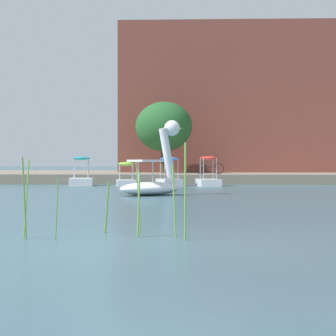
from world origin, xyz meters
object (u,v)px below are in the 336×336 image
object	(u,v)px
pedal_boat_red	(208,177)
tree_broadleaf_left	(164,127)
pedal_boat_lime	(126,178)
pedal_boat_teal	(81,178)
bicycle_parked	(210,169)
swan_boat	(154,178)
pedal_boat_blue	(169,177)

from	to	relation	value
pedal_boat_red	tree_broadleaf_left	size ratio (longest dim) A/B	0.42
pedal_boat_red	pedal_boat_lime	size ratio (longest dim) A/B	1.08
pedal_boat_red	pedal_boat_lime	bearing A→B (deg)	-179.25
pedal_boat_teal	bicycle_parked	bearing A→B (deg)	27.35
pedal_boat_teal	bicycle_parked	size ratio (longest dim) A/B	1.35
swan_boat	tree_broadleaf_left	size ratio (longest dim) A/B	0.54
swan_boat	pedal_boat_teal	xyz separation A→B (m)	(-4.70, 9.98, -0.26)
pedal_boat_lime	bicycle_parked	world-z (taller)	pedal_boat_lime
swan_boat	pedal_boat_red	distance (m)	10.20
swan_boat	pedal_boat_teal	distance (m)	11.03
swan_boat	pedal_boat_teal	size ratio (longest dim) A/B	1.27
pedal_boat_teal	tree_broadleaf_left	distance (m)	9.63
pedal_boat_lime	tree_broadleaf_left	xyz separation A→B (m)	(1.51, 8.23, 3.23)
swan_boat	bicycle_parked	size ratio (longest dim) A/B	1.72
pedal_boat_blue	pedal_boat_lime	distance (m)	2.31
pedal_boat_red	pedal_boat_blue	size ratio (longest dim) A/B	1.06
pedal_boat_teal	pedal_boat_red	bearing A→B (deg)	-0.02
pedal_boat_red	tree_broadleaf_left	distance (m)	9.23
pedal_boat_lime	pedal_boat_teal	bearing A→B (deg)	178.59
pedal_boat_red	pedal_boat_blue	distance (m)	2.10
tree_broadleaf_left	bicycle_parked	distance (m)	6.12
bicycle_parked	pedal_boat_blue	bearing A→B (deg)	-122.53
tree_broadleaf_left	bicycle_parked	world-z (taller)	tree_broadleaf_left
swan_boat	pedal_boat_lime	bearing A→B (deg)	102.88
pedal_boat_red	bicycle_parked	world-z (taller)	pedal_boat_red
swan_boat	pedal_boat_lime	xyz separation A→B (m)	(-2.27, 9.92, -0.26)
pedal_boat_lime	bicycle_parked	size ratio (longest dim) A/B	1.22
pedal_boat_lime	pedal_boat_teal	distance (m)	2.44
pedal_boat_lime	tree_broadleaf_left	size ratio (longest dim) A/B	0.38
swan_boat	pedal_boat_red	xyz separation A→B (m)	(2.14, 9.97, -0.21)
pedal_boat_lime	bicycle_parked	xyz separation A→B (m)	(4.52, 3.66, 0.49)
pedal_boat_teal	tree_broadleaf_left	bearing A→B (deg)	64.23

